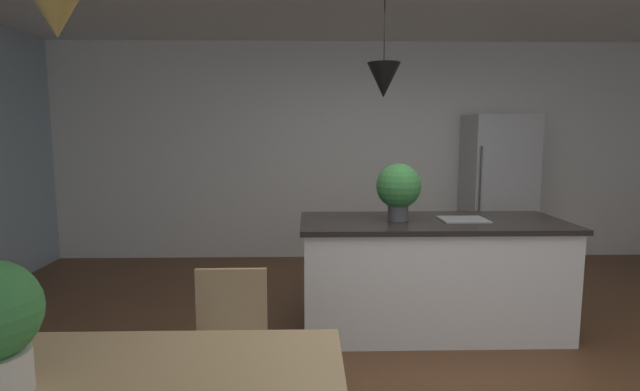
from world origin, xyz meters
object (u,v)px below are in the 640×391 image
Objects in this scene: chair_far_right at (229,350)px; kitchen_island at (431,274)px; potted_plant_on_island at (398,188)px; refrigerator at (497,190)px.

kitchen_island is (1.40, 1.37, -0.01)m from chair_far_right.
chair_far_right is 1.93× the size of potted_plant_on_island.
potted_plant_on_island is at bearing 50.66° from chair_far_right.
refrigerator is at bearing 56.76° from kitchen_island.
potted_plant_on_island is (-1.58, -1.99, 0.26)m from refrigerator.
refrigerator reaches higher than potted_plant_on_island.
chair_far_right is 4.33m from refrigerator.
refrigerator reaches higher than chair_far_right.
chair_far_right is at bearing -129.34° from potted_plant_on_island.
kitchen_island is at bearing -123.24° from refrigerator.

